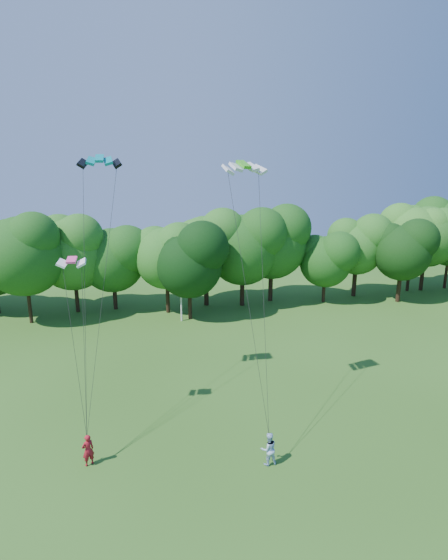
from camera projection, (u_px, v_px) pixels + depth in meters
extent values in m
cylinder|color=silver|center=(181.00, 289.00, 46.42)|extent=(0.18, 0.18, 7.15)
cube|color=silver|center=(180.00, 258.00, 45.57)|extent=(1.43, 0.15, 0.08)
imported|color=#A51522|center=(88.00, 450.00, 24.19)|extent=(0.82, 0.73, 1.87)
imported|color=#ACC9EF|center=(269.00, 449.00, 24.25)|extent=(1.01, 0.83, 1.93)
cube|color=#048690|center=(100.00, 158.00, 27.68)|extent=(2.66, 1.27, 0.55)
cube|color=green|center=(244.00, 164.00, 26.43)|extent=(2.84, 1.82, 0.54)
cube|color=#FA4599|center=(72.00, 260.00, 25.34)|extent=(1.65, 0.85, 0.32)
cylinder|color=black|center=(190.00, 302.00, 47.53)|extent=(0.40, 0.40, 3.86)
ellipsoid|color=black|center=(189.00, 256.00, 46.25)|extent=(7.72, 7.72, 8.43)
cylinder|color=#302313|center=(409.00, 275.00, 58.35)|extent=(0.50, 0.50, 4.24)
ellipsoid|color=#2E681F|center=(413.00, 234.00, 56.95)|extent=(8.48, 8.48, 9.25)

